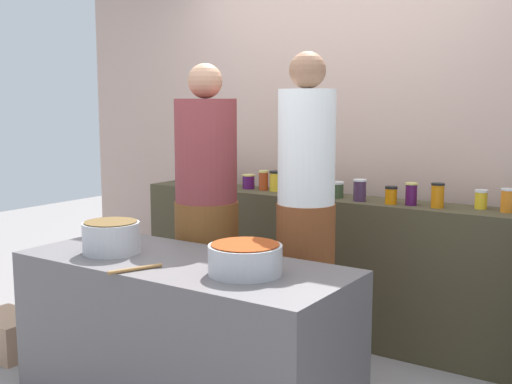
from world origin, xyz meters
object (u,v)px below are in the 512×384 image
object	(u,v)px
cooking_pot_left	(111,237)
bread_crate	(8,334)
preserve_jar_15	(507,200)
cook_in_cap	(306,234)
preserve_jar_4	(249,182)
preserve_jar_9	(337,190)
preserve_jar_7	(296,185)
preserve_jar_11	(391,195)
preserve_jar_14	(481,199)
preserve_jar_8	(324,186)
preserve_jar_13	(438,195)
preserve_jar_2	(208,179)
preserve_jar_5	(263,180)
preserve_jar_10	(360,190)
wooden_spoon	(135,269)
preserve_jar_1	(195,176)
preserve_jar_0	(185,174)
preserve_jar_3	(223,179)
cook_with_tongs	(207,230)
cooking_pot_center	(245,259)
preserve_jar_6	(276,181)
preserve_jar_12	(411,194)

from	to	relation	value
cooking_pot_left	bread_crate	xyz separation A→B (m)	(-1.00, 0.05, -0.75)
preserve_jar_15	cook_in_cap	distance (m)	1.17
preserve_jar_4	preserve_jar_9	size ratio (longest dim) A/B	0.99
preserve_jar_4	preserve_jar_7	size ratio (longest dim) A/B	1.00
preserve_jar_11	preserve_jar_14	size ratio (longest dim) A/B	0.98
preserve_jar_8	preserve_jar_13	bearing A→B (deg)	-3.27
preserve_jar_2	cooking_pot_left	xyz separation A→B (m)	(0.48, -1.43, -0.13)
preserve_jar_5	preserve_jar_10	distance (m)	0.78
preserve_jar_15	wooden_spoon	world-z (taller)	preserve_jar_15
preserve_jar_1	preserve_jar_9	distance (m)	1.16
preserve_jar_0	preserve_jar_14	size ratio (longest dim) A/B	1.15
preserve_jar_8	cook_in_cap	world-z (taller)	cook_in_cap
preserve_jar_3	wooden_spoon	bearing A→B (deg)	-66.39
preserve_jar_9	preserve_jar_8	bearing A→B (deg)	171.19
preserve_jar_1	preserve_jar_14	xyz separation A→B (m)	(2.05, 0.11, -0.01)
preserve_jar_14	cooking_pot_left	distance (m)	2.11
preserve_jar_7	cook_in_cap	size ratio (longest dim) A/B	0.06
preserve_jar_0	cook_with_tongs	size ratio (longest dim) A/B	0.07
preserve_jar_5	preserve_jar_7	world-z (taller)	preserve_jar_5
preserve_jar_9	preserve_jar_5	bearing A→B (deg)	176.73
preserve_jar_10	preserve_jar_14	size ratio (longest dim) A/B	1.24
preserve_jar_10	preserve_jar_1	bearing A→B (deg)	179.43
cooking_pot_left	cook_in_cap	world-z (taller)	cook_in_cap
bread_crate	cooking_pot_center	bearing A→B (deg)	-0.13
preserve_jar_2	preserve_jar_6	distance (m)	0.55
preserve_jar_9	preserve_jar_13	size ratio (longest dim) A/B	0.72
preserve_jar_15	bread_crate	size ratio (longest dim) A/B	0.32
preserve_jar_4	preserve_jar_6	xyz separation A→B (m)	(0.23, 0.01, 0.02)
preserve_jar_1	cook_with_tongs	xyz separation A→B (m)	(0.70, -0.76, -0.20)
bread_crate	preserve_jar_1	bearing A→B (deg)	73.65
preserve_jar_0	cooking_pot_left	distance (m)	1.69
preserve_jar_8	preserve_jar_15	xyz separation A→B (m)	(1.15, 0.02, -0.00)
cooking_pot_left	cook_in_cap	distance (m)	1.04
preserve_jar_1	preserve_jar_14	bearing A→B (deg)	3.18
cooking_pot_left	preserve_jar_6	bearing A→B (deg)	87.70
preserve_jar_8	wooden_spoon	bearing A→B (deg)	-93.41
wooden_spoon	preserve_jar_2	bearing A→B (deg)	117.38
preserve_jar_5	cooking_pot_center	size ratio (longest dim) A/B	0.41
preserve_jar_3	cooking_pot_center	xyz separation A→B (m)	(1.16, -1.39, -0.15)
preserve_jar_15	preserve_jar_11	bearing A→B (deg)	-172.43
cooking_pot_center	cooking_pot_left	bearing A→B (deg)	-176.41
preserve_jar_14	cook_with_tongs	distance (m)	1.62
preserve_jar_13	preserve_jar_5	bearing A→B (deg)	177.19
preserve_jar_5	cooking_pot_left	xyz separation A→B (m)	(0.04, -1.49, -0.14)
preserve_jar_2	cook_in_cap	world-z (taller)	cook_in_cap
preserve_jar_9	cook_in_cap	distance (m)	0.74
preserve_jar_8	preserve_jar_12	world-z (taller)	preserve_jar_8
preserve_jar_6	preserve_jar_15	xyz separation A→B (m)	(1.54, -0.01, -0.00)
preserve_jar_6	preserve_jar_15	size ratio (longest dim) A/B	1.05
preserve_jar_12	cooking_pot_center	bearing A→B (deg)	-100.83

